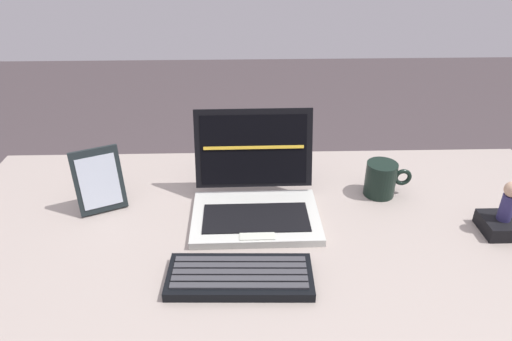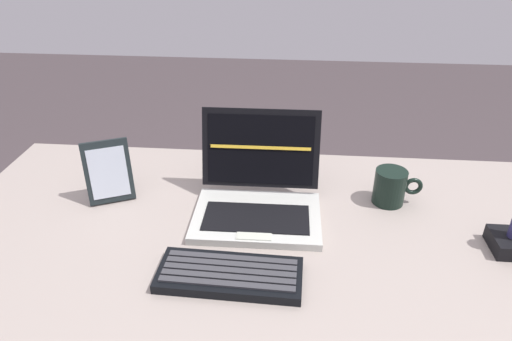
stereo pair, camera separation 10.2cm
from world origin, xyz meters
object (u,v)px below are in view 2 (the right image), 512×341
laptop_front (258,196)px  figurine_stand (512,243)px  coffee_mug (391,187)px  external_keyboard (230,275)px  photo_frame (108,172)px

laptop_front → figurine_stand: bearing=-9.8°
laptop_front → coffee_mug: (0.33, 0.07, -0.00)m
figurine_stand → coffee_mug: bearing=144.4°
figurine_stand → coffee_mug: coffee_mug is taller
external_keyboard → figurine_stand: 0.63m
laptop_front → coffee_mug: bearing=12.3°
photo_frame → coffee_mug: (0.72, 0.05, -0.04)m
laptop_front → photo_frame: 0.39m
figurine_stand → coffee_mug: (-0.24, 0.17, 0.03)m
external_keyboard → coffee_mug: coffee_mug is taller
external_keyboard → photo_frame: 0.44m
photo_frame → coffee_mug: 0.72m
photo_frame → figurine_stand: photo_frame is taller
external_keyboard → coffee_mug: (0.37, 0.32, 0.03)m
laptop_front → photo_frame: (-0.38, 0.02, 0.03)m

